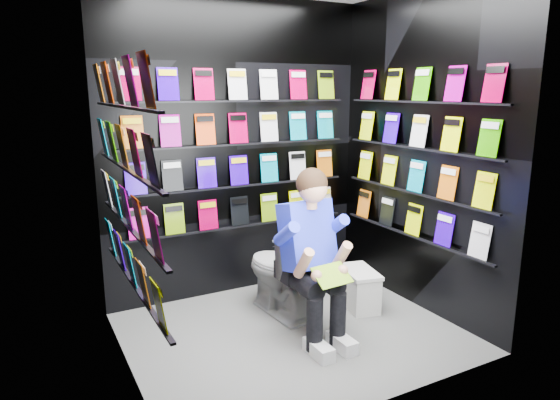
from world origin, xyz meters
TOP-DOWN VIEW (x-y plane):
  - floor at (0.00, 0.00)m, footprint 2.40×2.40m
  - wall_back at (0.00, 1.00)m, footprint 2.40×0.04m
  - wall_front at (0.00, -1.00)m, footprint 2.40×0.04m
  - wall_left at (-1.20, 0.00)m, footprint 0.04×2.00m
  - wall_right at (1.20, 0.00)m, footprint 0.04×2.00m
  - comics_back at (0.00, 0.97)m, footprint 2.10×0.06m
  - comics_left at (-1.17, 0.00)m, footprint 0.06×1.70m
  - comics_right at (1.17, 0.00)m, footprint 0.06×1.70m
  - toilet at (0.09, 0.35)m, footprint 0.48×0.78m
  - longbox at (0.73, 0.13)m, footprint 0.31×0.45m
  - longbox_lid at (0.73, 0.13)m, footprint 0.33×0.47m
  - reader at (0.09, -0.03)m, footprint 0.57×0.78m
  - held_comic at (0.09, -0.38)m, footprint 0.28×0.18m

SIDE VIEW (x-z plane):
  - floor at x=0.00m, z-range 0.00..0.00m
  - longbox at x=0.73m, z-range 0.00..0.30m
  - longbox_lid at x=0.73m, z-range 0.30..0.34m
  - toilet at x=0.09m, z-range 0.00..0.73m
  - held_comic at x=0.09m, z-range 0.52..0.64m
  - reader at x=0.09m, z-range 0.08..1.45m
  - wall_back at x=0.00m, z-range 0.00..2.60m
  - wall_front at x=0.00m, z-range 0.00..2.60m
  - wall_left at x=-1.20m, z-range 0.00..2.60m
  - wall_right at x=1.20m, z-range 0.00..2.60m
  - comics_back at x=0.00m, z-range 0.62..1.99m
  - comics_left at x=-1.17m, z-range 0.62..1.99m
  - comics_right at x=1.17m, z-range 0.62..1.99m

